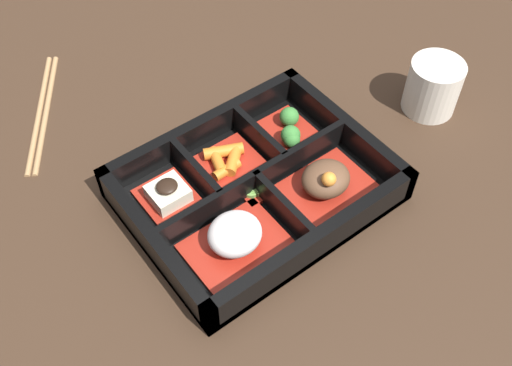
% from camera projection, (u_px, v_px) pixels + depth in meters
% --- Properties ---
extents(ground_plane, '(3.00, 3.00, 0.00)m').
position_uv_depth(ground_plane, '(256.00, 197.00, 0.69)').
color(ground_plane, '#382619').
extents(bento_base, '(0.28, 0.22, 0.01)m').
position_uv_depth(bento_base, '(256.00, 194.00, 0.69)').
color(bento_base, black).
rests_on(bento_base, ground_plane).
extents(bento_rim, '(0.28, 0.22, 0.05)m').
position_uv_depth(bento_rim, '(255.00, 183.00, 0.67)').
color(bento_rim, black).
rests_on(bento_rim, ground_plane).
extents(bowl_stew, '(0.11, 0.08, 0.05)m').
position_uv_depth(bowl_stew, '(325.00, 182.00, 0.67)').
color(bowl_stew, maroon).
rests_on(bowl_stew, bento_base).
extents(bowl_rice, '(0.11, 0.08, 0.04)m').
position_uv_depth(bowl_rice, '(235.00, 237.00, 0.62)').
color(bowl_rice, maroon).
rests_on(bowl_rice, bento_base).
extents(bowl_greens, '(0.06, 0.07, 0.03)m').
position_uv_depth(bowl_greens, '(289.00, 131.00, 0.73)').
color(bowl_greens, maroon).
rests_on(bowl_greens, bento_base).
extents(bowl_carrots, '(0.07, 0.07, 0.02)m').
position_uv_depth(bowl_carrots, '(227.00, 162.00, 0.70)').
color(bowl_carrots, maroon).
rests_on(bowl_carrots, bento_base).
extents(bowl_tofu, '(0.06, 0.07, 0.03)m').
position_uv_depth(bowl_tofu, '(169.00, 195.00, 0.67)').
color(bowl_tofu, maroon).
rests_on(bowl_tofu, bento_base).
extents(bowl_pickles, '(0.04, 0.04, 0.01)m').
position_uv_depth(bowl_pickles, '(253.00, 189.00, 0.68)').
color(bowl_pickles, maroon).
rests_on(bowl_pickles, bento_base).
extents(tea_cup, '(0.07, 0.07, 0.07)m').
position_uv_depth(tea_cup, '(433.00, 86.00, 0.76)').
color(tea_cup, beige).
rests_on(tea_cup, ground_plane).
extents(chopsticks, '(0.13, 0.19, 0.01)m').
position_uv_depth(chopsticks, '(42.00, 110.00, 0.78)').
color(chopsticks, '#A87F51').
rests_on(chopsticks, ground_plane).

